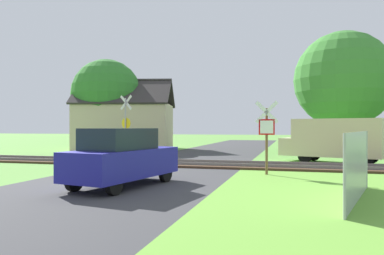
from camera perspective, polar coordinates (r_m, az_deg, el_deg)
The scene contains 12 objects.
ground_plane at distance 12.08m, azimuth -11.80°, elevation -8.59°, with size 160.00×160.00×0.00m, color #5B933D.
road_asphalt at distance 13.88m, azimuth -8.03°, elevation -7.45°, with size 6.50×80.00×0.01m, color #38383A.
grass_verge at distance 8.88m, azimuth 20.67°, elevation -11.72°, with size 6.00×20.00×0.01m, color #64A237.
rail_track at distance 18.08m, azimuth -2.37°, elevation -5.53°, with size 60.00×2.60×0.22m.
stop_sign_near at distance 14.55m, azimuth 11.31°, elevation -0.64°, with size 0.88×0.18×2.83m.
crossing_sign_far at distance 22.19m, azimuth -10.07°, elevation 0.79°, with size 0.86×0.25×3.70m.
house at distance 31.28m, azimuth -10.06°, elevation 0.40°, with size 8.75×7.57×5.80m.
tree_right at distance 28.59m, azimuth 22.05°, elevation 6.74°, with size 6.79×6.79×8.55m.
tree_left at distance 31.50m, azimuth -12.90°, elevation 4.97°, with size 5.67×5.67×7.36m.
mail_truck at distance 20.25m, azimuth 20.88°, elevation -1.59°, with size 5.24×3.33×2.24m.
parked_car at distance 11.64m, azimuth -10.55°, elevation -4.49°, with size 2.36×4.24×1.78m.
fence_panel at distance 10.14m, azimuth 23.94°, elevation -5.41°, with size 1.20×4.35×1.70m.
Camera 1 is at (5.42, -10.65, 1.81)m, focal length 35.00 mm.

